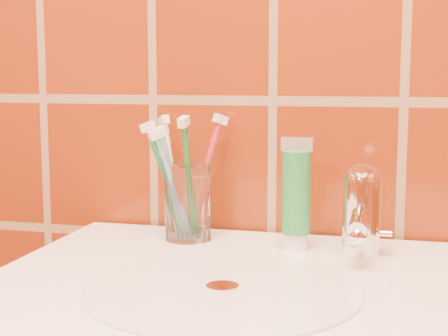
# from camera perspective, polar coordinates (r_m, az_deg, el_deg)

# --- Properties ---
(glass_tumbler) EXTENTS (0.08, 0.08, 0.11)m
(glass_tumbler) POSITION_cam_1_polar(r_m,az_deg,el_deg) (0.96, -3.00, -2.84)
(glass_tumbler) COLOR white
(glass_tumbler) RESTS_ON pedestal_sink
(toothpaste_tube) EXTENTS (0.04, 0.04, 0.15)m
(toothpaste_tube) POSITION_cam_1_polar(r_m,az_deg,el_deg) (0.90, 6.02, -2.45)
(toothpaste_tube) COLOR white
(toothpaste_tube) RESTS_ON pedestal_sink
(faucet) EXTENTS (0.05, 0.11, 0.12)m
(faucet) POSITION_cam_1_polar(r_m,az_deg,el_deg) (0.89, 11.34, -3.18)
(faucet) COLOR white
(faucet) RESTS_ON pedestal_sink
(toothbrush_0) EXTENTS (0.03, 0.10, 0.19)m
(toothbrush_0) POSITION_cam_1_polar(r_m,az_deg,el_deg) (0.93, -2.92, -1.04)
(toothbrush_0) COLOR #1B6725
(toothbrush_0) RESTS_ON glass_tumbler
(toothbrush_1) EXTENTS (0.10, 0.09, 0.17)m
(toothbrush_1) POSITION_cam_1_polar(r_m,az_deg,el_deg) (0.96, -4.78, -1.13)
(toothbrush_1) COLOR #1B683F
(toothbrush_1) RESTS_ON glass_tumbler
(toothbrush_2) EXTENTS (0.12, 0.12, 0.17)m
(toothbrush_2) POSITION_cam_1_polar(r_m,az_deg,el_deg) (0.94, -4.18, -1.54)
(toothbrush_2) COLOR #6E95C3
(toothbrush_2) RESTS_ON glass_tumbler
(toothbrush_3) EXTENTS (0.13, 0.13, 0.19)m
(toothbrush_3) POSITION_cam_1_polar(r_m,az_deg,el_deg) (0.97, -1.76, -0.70)
(toothbrush_3) COLOR #B72733
(toothbrush_3) RESTS_ON glass_tumbler
(toothbrush_4) EXTENTS (0.14, 0.15, 0.19)m
(toothbrush_4) POSITION_cam_1_polar(r_m,az_deg,el_deg) (0.98, -4.26, -0.77)
(toothbrush_4) COLOR silver
(toothbrush_4) RESTS_ON glass_tumbler
(toothbrush_5) EXTENTS (0.07, 0.06, 0.17)m
(toothbrush_5) POSITION_cam_1_polar(r_m,az_deg,el_deg) (0.95, -4.22, -1.29)
(toothbrush_5) COLOR #6EA6C3
(toothbrush_5) RESTS_ON glass_tumbler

